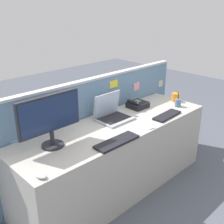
{
  "coord_description": "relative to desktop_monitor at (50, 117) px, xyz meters",
  "views": [
    {
      "loc": [
        -1.79,
        -1.78,
        1.89
      ],
      "look_at": [
        0.0,
        0.05,
        0.86
      ],
      "focal_mm": 45.06,
      "sensor_mm": 36.0,
      "label": 1
    }
  ],
  "objects": [
    {
      "name": "coffee_mug",
      "position": [
        1.69,
        -0.09,
        -0.21
      ],
      "size": [
        0.13,
        0.09,
        0.1
      ],
      "color": "orange",
      "rests_on": "desk"
    },
    {
      "name": "pen_cup",
      "position": [
        1.56,
        -0.21,
        -0.22
      ],
      "size": [
        0.07,
        0.07,
        0.18
      ],
      "color": "#4C7093",
      "rests_on": "desk"
    },
    {
      "name": "cubicle_divider",
      "position": [
        0.68,
        0.31,
        -0.43
      ],
      "size": [
        2.61,
        0.08,
        1.13
      ],
      "color": "#6084A3",
      "rests_on": "ground_plane"
    },
    {
      "name": "keyboard_main",
      "position": [
        1.22,
        -0.3,
        -0.25
      ],
      "size": [
        0.38,
        0.15,
        0.02
      ],
      "primitive_type": "cube",
      "rotation": [
        0.0,
        0.0,
        0.06
      ],
      "color": "black",
      "rests_on": "desk"
    },
    {
      "name": "desk_phone",
      "position": [
        1.19,
        0.09,
        -0.23
      ],
      "size": [
        0.21,
        0.19,
        0.1
      ],
      "color": "black",
      "rests_on": "desk"
    },
    {
      "name": "computer_mouse_right_hand",
      "position": [
        -0.31,
        -0.34,
        -0.25
      ],
      "size": [
        0.08,
        0.11,
        0.03
      ],
      "primitive_type": "ellipsoid",
      "rotation": [
        0.0,
        0.0,
        0.16
      ],
      "color": "silver",
      "rests_on": "desk"
    },
    {
      "name": "keyboard_spare",
      "position": [
        0.43,
        -0.35,
        -0.25
      ],
      "size": [
        0.43,
        0.15,
        0.02
      ],
      "primitive_type": "cube",
      "rotation": [
        0.0,
        0.0,
        -0.01
      ],
      "color": "black",
      "rests_on": "desk"
    },
    {
      "name": "desk",
      "position": [
        0.68,
        -0.07,
        -0.63
      ],
      "size": [
        2.18,
        0.68,
        0.74
      ],
      "primitive_type": "cube",
      "color": "#ADA89E",
      "rests_on": "ground_plane"
    },
    {
      "name": "desktop_monitor",
      "position": [
        0.0,
        0.0,
        0.0
      ],
      "size": [
        0.57,
        0.19,
        0.45
      ],
      "color": "#232328",
      "rests_on": "desk"
    },
    {
      "name": "ground_plane",
      "position": [
        0.68,
        -0.07,
        -1.0
      ],
      "size": [
        10.0,
        10.0,
        0.0
      ],
      "primitive_type": "plane",
      "color": "#4C515B"
    },
    {
      "name": "cell_phone_silver_slab",
      "position": [
        0.88,
        -0.31,
        -0.26
      ],
      "size": [
        0.1,
        0.16,
        0.01
      ],
      "primitive_type": "cube",
      "rotation": [
        0.0,
        0.0,
        -0.19
      ],
      "color": "#B7BAC1",
      "rests_on": "desk"
    },
    {
      "name": "laptop",
      "position": [
        0.76,
        0.06,
        -0.2
      ],
      "size": [
        0.34,
        0.28,
        0.26
      ],
      "color": "#9EA0A8",
      "rests_on": "desk"
    }
  ]
}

